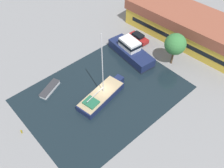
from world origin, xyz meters
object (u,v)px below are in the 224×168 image
(warehouse_building, at_px, (189,26))
(small_dinghy, at_px, (50,89))
(parked_car, at_px, (138,38))
(quay_tree_near_building, at_px, (175,44))
(sailboat_moored, at_px, (102,95))
(motor_cruiser, at_px, (131,51))

(warehouse_building, xyz_separation_m, small_dinghy, (-6.81, -31.33, -2.64))
(warehouse_building, bearing_deg, parked_car, -129.87)
(quay_tree_near_building, distance_m, parked_car, 10.30)
(sailboat_moored, bearing_deg, quay_tree_near_building, 71.88)
(warehouse_building, height_order, sailboat_moored, sailboat_moored)
(warehouse_building, relative_size, sailboat_moored, 2.19)
(warehouse_building, xyz_separation_m, quay_tree_near_building, (3.12, -9.27, 1.69))
(parked_car, height_order, small_dinghy, parked_car)
(quay_tree_near_building, height_order, parked_car, quay_tree_near_building)
(quay_tree_near_building, distance_m, small_dinghy, 24.57)
(quay_tree_near_building, distance_m, motor_cruiser, 9.04)
(parked_car, height_order, sailboat_moored, sailboat_moored)
(quay_tree_near_building, height_order, sailboat_moored, sailboat_moored)
(quay_tree_near_building, xyz_separation_m, small_dinghy, (-9.93, -22.06, -4.33))
(motor_cruiser, xyz_separation_m, small_dinghy, (-2.85, -17.56, -0.97))
(warehouse_building, distance_m, motor_cruiser, 14.42)
(warehouse_building, distance_m, sailboat_moored, 25.69)
(sailboat_moored, relative_size, motor_cruiser, 1.19)
(small_dinghy, bearing_deg, parked_car, -113.94)
(parked_car, xyz_separation_m, sailboat_moored, (7.20, -16.70, -0.14))
(parked_car, distance_m, motor_cruiser, 5.50)
(quay_tree_near_building, bearing_deg, warehouse_building, 108.61)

